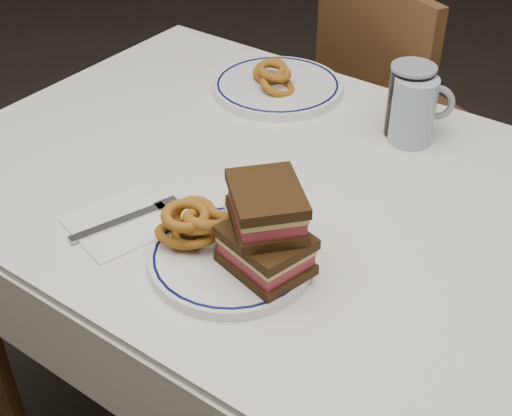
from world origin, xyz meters
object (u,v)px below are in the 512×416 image
Objects in this scene: reuben_sandwich at (266,229)px; chair_far at (399,128)px; beer_mug at (411,100)px; main_plate at (232,257)px; far_plate at (277,86)px.

chair_far is at bearing 102.92° from reuben_sandwich.
reuben_sandwich is 0.49m from beer_mug.
beer_mug is at bearing 85.29° from main_plate.
reuben_sandwich is 1.13× the size of beer_mug.
main_plate is (0.16, -0.92, 0.26)m from chair_far.
reuben_sandwich is (0.21, -0.91, 0.33)m from chair_far.
far_plate is at bearing -104.26° from chair_far.
beer_mug is (-0.01, 0.49, -0.01)m from reuben_sandwich.
chair_far reaches higher than beer_mug.
chair_far is at bearing 115.09° from beer_mug.
main_plate is at bearing -94.71° from beer_mug.
beer_mug is 0.51× the size of far_plate.
beer_mug is at bearing 91.37° from reuben_sandwich.
far_plate is (-0.11, -0.42, 0.26)m from chair_far.
reuben_sandwich reaches higher than beer_mug.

